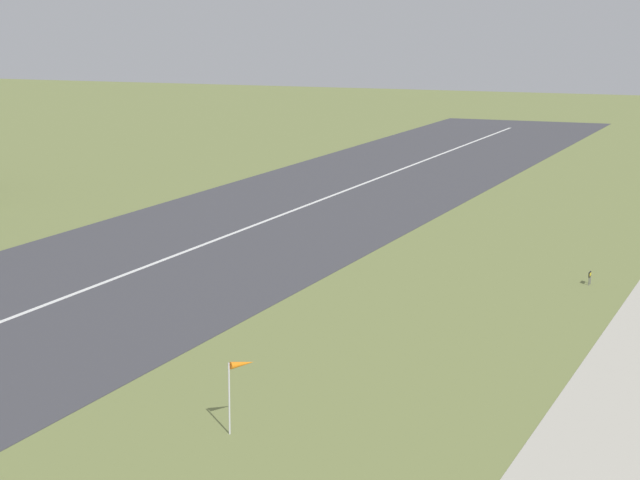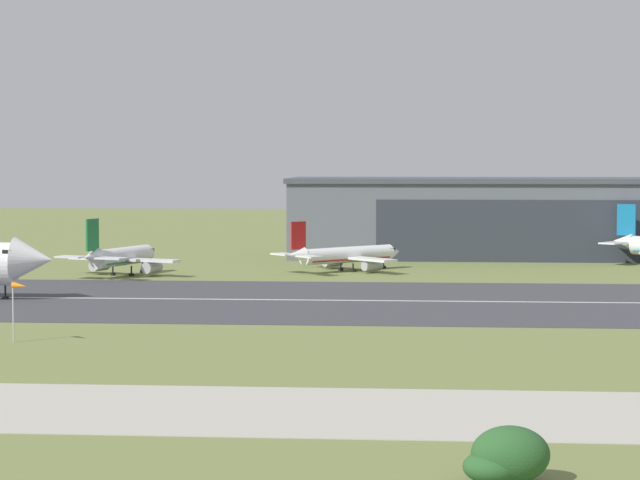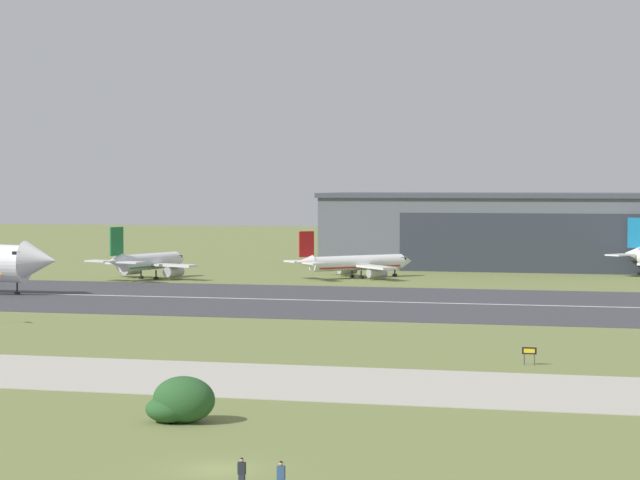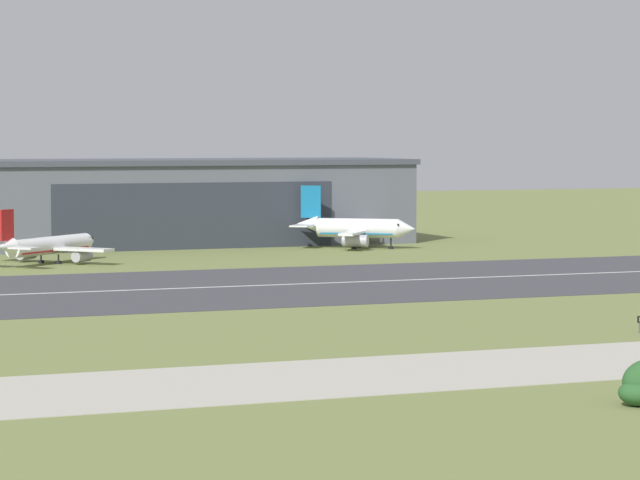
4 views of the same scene
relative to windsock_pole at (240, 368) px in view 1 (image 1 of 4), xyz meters
The scene contains 5 objects.
ground_plane 51.01m from the windsock_pole, 12.82° to the right, with size 689.10×689.10×0.00m, color olive.
runway_strip 62.94m from the windsock_pole, 37.93° to the left, with size 449.10×47.36×0.06m, color #3D3D42.
runway_centreline 62.94m from the windsock_pole, 37.93° to the left, with size 404.19×0.70×0.01m, color silver.
windsock_pole is the anchor object (origin of this frame).
runway_sign 65.45m from the windsock_pole, 14.29° to the right, with size 1.27×0.13×1.57m.
Camera 1 is at (-133.95, 20.26, 33.03)m, focal length 70.00 mm.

